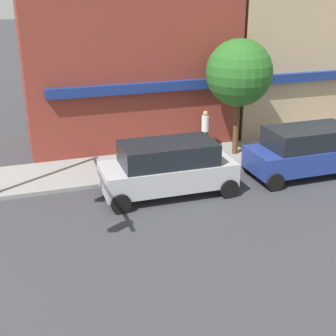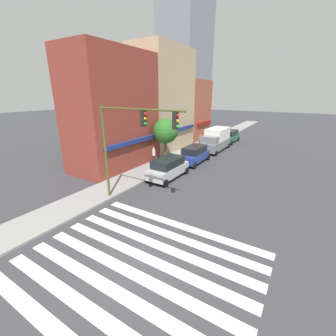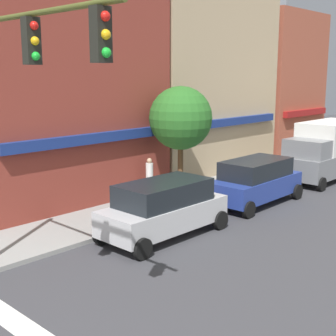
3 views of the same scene
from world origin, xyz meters
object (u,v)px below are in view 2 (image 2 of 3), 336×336
suv_silver (168,168)px  street_tree (165,131)px  suv_blue (194,154)px  suv_green (230,136)px  box_truck_grey (216,139)px  pedestrian_white_shirt (154,155)px  traffic_signal (129,135)px  pedestrian_grey_coat (200,141)px

suv_silver → street_tree: bearing=35.5°
suv_blue → suv_green: same height
box_truck_grey → pedestrian_white_shirt: (-9.63, 3.67, -0.51)m
suv_silver → pedestrian_white_shirt: size_ratio=2.66×
traffic_signal → pedestrian_grey_coat: (18.58, 3.04, -3.96)m
pedestrian_grey_coat → street_tree: street_tree is taller
box_truck_grey → suv_silver: bearing=179.7°
suv_silver → suv_green: (19.03, 0.00, 0.00)m
traffic_signal → suv_green: (24.86, 0.60, -4.01)m
suv_green → pedestrian_white_shirt: bearing=168.4°
suv_silver → street_tree: size_ratio=0.97×
traffic_signal → box_truck_grey: size_ratio=1.11×
suv_silver → pedestrian_white_shirt: bearing=51.8°
suv_silver → street_tree: (4.00, 2.80, 2.60)m
suv_silver → suv_green: 19.03m
suv_silver → pedestrian_grey_coat: 12.98m
traffic_signal → pedestrian_grey_coat: 19.24m
pedestrian_grey_coat → street_tree: bearing=-169.4°
pedestrian_white_shirt → street_tree: size_ratio=0.36×
box_truck_grey → pedestrian_grey_coat: bearing=85.5°
traffic_signal → pedestrian_grey_coat: bearing=9.3°
traffic_signal → suv_silver: size_ratio=1.46×
suv_green → pedestrian_white_shirt: (-16.09, 3.67, 0.04)m
traffic_signal → suv_green: 25.19m
suv_green → pedestrian_grey_coat: suv_green is taller
suv_silver → suv_blue: same height
suv_blue → box_truck_grey: bearing=-0.5°
suv_blue → pedestrian_white_shirt: 4.60m
suv_blue → box_truck_grey: (6.85, -0.00, 0.56)m
pedestrian_white_shirt → pedestrian_grey_coat: size_ratio=1.00×
box_truck_grey → pedestrian_grey_coat: size_ratio=3.51×
box_truck_grey → street_tree: street_tree is taller
pedestrian_grey_coat → pedestrian_white_shirt: bearing=-174.2°
traffic_signal → suv_silver: traffic_signal is taller
pedestrian_white_shirt → suv_silver: bearing=137.3°
street_tree → box_truck_grey: bearing=-18.1°
street_tree → suv_blue: bearing=-58.4°
suv_silver → pedestrian_grey_coat: bearing=11.3°
traffic_signal → street_tree: 10.49m
box_truck_grey → street_tree: (-8.57, 2.80, 2.05)m
street_tree → traffic_signal: bearing=-160.9°
pedestrian_white_shirt → pedestrian_grey_coat: bearing=-101.2°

